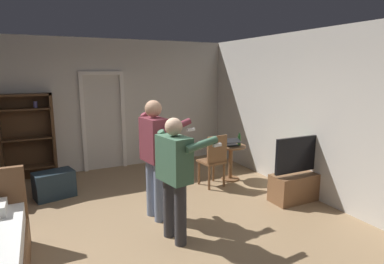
# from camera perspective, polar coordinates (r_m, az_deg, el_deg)

# --- Properties ---
(ground_plane) EXTENTS (7.30, 7.30, 0.00)m
(ground_plane) POSITION_cam_1_polar(r_m,az_deg,el_deg) (4.36, -9.22, -18.68)
(ground_plane) COLOR #997A56
(wall_back) EXTENTS (6.37, 0.12, 2.81)m
(wall_back) POSITION_cam_1_polar(r_m,az_deg,el_deg) (7.14, -17.46, 4.53)
(wall_back) COLOR beige
(wall_back) RESTS_ON ground_plane
(wall_right) EXTENTS (0.12, 6.87, 2.81)m
(wall_right) POSITION_cam_1_polar(r_m,az_deg,el_deg) (5.59, 22.64, 2.49)
(wall_right) COLOR beige
(wall_right) RESTS_ON ground_plane
(doorway_frame) EXTENTS (0.93, 0.08, 2.13)m
(doorway_frame) POSITION_cam_1_polar(r_m,az_deg,el_deg) (7.12, -15.65, 3.13)
(doorway_frame) COLOR white
(doorway_frame) RESTS_ON ground_plane
(bookshelf) EXTENTS (0.98, 0.32, 1.72)m
(bookshelf) POSITION_cam_1_polar(r_m,az_deg,el_deg) (6.92, -27.46, -0.34)
(bookshelf) COLOR #4C331E
(bookshelf) RESTS_ON ground_plane
(tv_flatscreen) EXTENTS (1.01, 0.40, 1.09)m
(tv_flatscreen) POSITION_cam_1_polar(r_m,az_deg,el_deg) (5.66, 18.48, -8.43)
(tv_flatscreen) COLOR brown
(tv_flatscreen) RESTS_ON ground_plane
(side_table) EXTENTS (0.59, 0.59, 0.70)m
(side_table) POSITION_cam_1_polar(r_m,az_deg,el_deg) (6.34, 6.95, -4.45)
(side_table) COLOR brown
(side_table) RESTS_ON ground_plane
(laptop) EXTENTS (0.39, 0.39, 0.15)m
(laptop) POSITION_cam_1_polar(r_m,az_deg,el_deg) (6.22, 6.91, -2.05)
(laptop) COLOR black
(laptop) RESTS_ON side_table
(bottle_on_table) EXTENTS (0.06, 0.06, 0.25)m
(bottle_on_table) POSITION_cam_1_polar(r_m,az_deg,el_deg) (6.27, 8.49, -1.46)
(bottle_on_table) COLOR #235023
(bottle_on_table) RESTS_ON side_table
(wooden_chair) EXTENTS (0.46, 0.46, 0.99)m
(wooden_chair) POSITION_cam_1_polar(r_m,az_deg,el_deg) (5.91, 3.95, -4.77)
(wooden_chair) COLOR brown
(wooden_chair) RESTS_ON ground_plane
(person_blue_shirt) EXTENTS (0.73, 0.65, 1.60)m
(person_blue_shirt) POSITION_cam_1_polar(r_m,az_deg,el_deg) (3.97, -3.10, -6.99)
(person_blue_shirt) COLOR #333338
(person_blue_shirt) RESTS_ON ground_plane
(person_striped_shirt) EXTENTS (0.71, 0.61, 1.75)m
(person_striped_shirt) POSITION_cam_1_polar(r_m,az_deg,el_deg) (4.57, -6.68, -3.44)
(person_striped_shirt) COLOR slate
(person_striped_shirt) RESTS_ON ground_plane
(suitcase_dark) EXTENTS (0.60, 0.48, 0.46)m
(suitcase_dark) POSITION_cam_1_polar(r_m,az_deg,el_deg) (5.98, -31.17, -9.40)
(suitcase_dark) COLOR #4C1919
(suitcase_dark) RESTS_ON ground_plane
(suitcase_small) EXTENTS (0.71, 0.52, 0.46)m
(suitcase_small) POSITION_cam_1_polar(r_m,az_deg,el_deg) (5.99, -23.51, -8.64)
(suitcase_small) COLOR #1E2D38
(suitcase_small) RESTS_ON ground_plane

